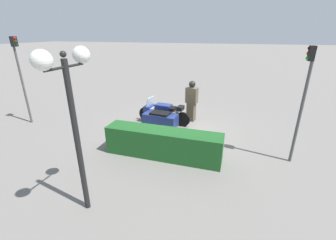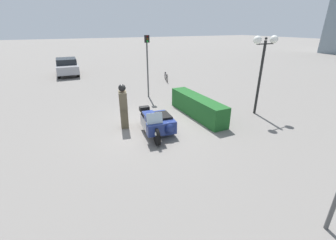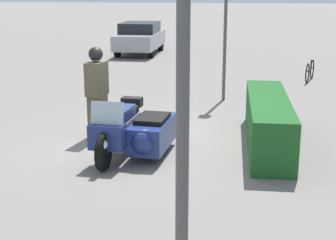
# 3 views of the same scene
# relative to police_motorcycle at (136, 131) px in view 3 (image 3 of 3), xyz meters

# --- Properties ---
(ground_plane) EXTENTS (160.00, 160.00, 0.00)m
(ground_plane) POSITION_rel_police_motorcycle_xyz_m (-0.79, 0.06, -0.47)
(ground_plane) COLOR slate
(police_motorcycle) EXTENTS (2.48, 1.39, 1.16)m
(police_motorcycle) POSITION_rel_police_motorcycle_xyz_m (0.00, 0.00, 0.00)
(police_motorcycle) COLOR black
(police_motorcycle) RESTS_ON ground
(officer_rider) EXTENTS (0.56, 0.41, 1.88)m
(officer_rider) POSITION_rel_police_motorcycle_xyz_m (-1.18, -1.03, 0.53)
(officer_rider) COLOR brown
(officer_rider) RESTS_ON ground
(hedge_bush_curbside) EXTENTS (3.84, 0.77, 0.95)m
(hedge_bush_curbside) POSITION_rel_police_motorcycle_xyz_m (-0.98, 2.48, 0.01)
(hedge_bush_curbside) COLOR #1E5623
(hedge_bush_curbside) RESTS_ON ground
(traffic_light_near) EXTENTS (0.22, 0.28, 3.74)m
(traffic_light_near) POSITION_rel_police_motorcycle_xyz_m (5.78, 1.41, 1.96)
(traffic_light_near) COLOR #4C4C4C
(traffic_light_near) RESTS_ON ground
(traffic_light_far) EXTENTS (0.23, 0.26, 3.56)m
(traffic_light_far) POSITION_rel_police_motorcycle_xyz_m (-4.96, 1.53, 1.86)
(traffic_light_far) COLOR #4C4C4C
(traffic_light_far) RESTS_ON ground
(parked_car_background) EXTENTS (4.13, 1.82, 1.43)m
(parked_car_background) POSITION_rel_police_motorcycle_xyz_m (-14.36, -2.47, 0.29)
(parked_car_background) COLOR #9E9EA3
(parked_car_background) RESTS_ON ground
(bicycle_parked) EXTENTS (1.56, 0.51, 0.70)m
(bicycle_parked) POSITION_rel_police_motorcycle_xyz_m (-8.34, 4.32, -0.15)
(bicycle_parked) COLOR black
(bicycle_parked) RESTS_ON ground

